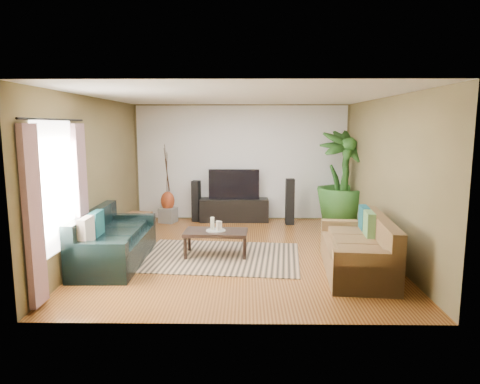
{
  "coord_description": "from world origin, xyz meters",
  "views": [
    {
      "loc": [
        0.11,
        -7.3,
        2.23
      ],
      "look_at": [
        0.0,
        0.2,
        1.05
      ],
      "focal_mm": 32.0,
      "sensor_mm": 36.0,
      "label": 1
    }
  ],
  "objects_px": {
    "speaker_left": "(196,201)",
    "potted_plant": "(343,179)",
    "vase": "(168,201)",
    "side_table": "(137,225)",
    "coffee_table": "(216,243)",
    "sofa_right": "(357,245)",
    "pedestal": "(168,215)",
    "tv_stand": "(234,210)",
    "sofa_left": "(115,237)",
    "speaker_right": "(290,202)",
    "television": "(234,184)"
  },
  "relations": [
    {
      "from": "sofa_left",
      "to": "side_table",
      "type": "distance_m",
      "value": 1.58
    },
    {
      "from": "speaker_left",
      "to": "potted_plant",
      "type": "relative_size",
      "value": 0.45
    },
    {
      "from": "tv_stand",
      "to": "television",
      "type": "bearing_deg",
      "value": 0.0
    },
    {
      "from": "pedestal",
      "to": "tv_stand",
      "type": "bearing_deg",
      "value": 5.68
    },
    {
      "from": "side_table",
      "to": "tv_stand",
      "type": "bearing_deg",
      "value": 38.55
    },
    {
      "from": "coffee_table",
      "to": "vase",
      "type": "relative_size",
      "value": 2.44
    },
    {
      "from": "pedestal",
      "to": "vase",
      "type": "relative_size",
      "value": 0.78
    },
    {
      "from": "sofa_left",
      "to": "tv_stand",
      "type": "bearing_deg",
      "value": -31.67
    },
    {
      "from": "speaker_left",
      "to": "side_table",
      "type": "xyz_separation_m",
      "value": [
        -1.01,
        -1.47,
        -0.23
      ]
    },
    {
      "from": "pedestal",
      "to": "coffee_table",
      "type": "bearing_deg",
      "value": -63.09
    },
    {
      "from": "potted_plant",
      "to": "vase",
      "type": "relative_size",
      "value": 4.8
    },
    {
      "from": "sofa_left",
      "to": "television",
      "type": "height_order",
      "value": "television"
    },
    {
      "from": "pedestal",
      "to": "side_table",
      "type": "distance_m",
      "value": 1.4
    },
    {
      "from": "vase",
      "to": "side_table",
      "type": "relative_size",
      "value": 0.89
    },
    {
      "from": "sofa_right",
      "to": "television",
      "type": "bearing_deg",
      "value": -145.32
    },
    {
      "from": "pedestal",
      "to": "vase",
      "type": "height_order",
      "value": "vase"
    },
    {
      "from": "coffee_table",
      "to": "vase",
      "type": "xyz_separation_m",
      "value": [
        -1.28,
        2.53,
        0.28
      ]
    },
    {
      "from": "pedestal",
      "to": "sofa_left",
      "type": "bearing_deg",
      "value": -96.4
    },
    {
      "from": "sofa_right",
      "to": "speaker_left",
      "type": "relative_size",
      "value": 2.12
    },
    {
      "from": "vase",
      "to": "potted_plant",
      "type": "bearing_deg",
      "value": -3.62
    },
    {
      "from": "sofa_left",
      "to": "vase",
      "type": "xyz_separation_m",
      "value": [
        0.33,
        2.92,
        0.07
      ]
    },
    {
      "from": "sofa_left",
      "to": "potted_plant",
      "type": "relative_size",
      "value": 0.99
    },
    {
      "from": "television",
      "to": "speaker_left",
      "type": "height_order",
      "value": "television"
    },
    {
      "from": "sofa_right",
      "to": "coffee_table",
      "type": "relative_size",
      "value": 1.89
    },
    {
      "from": "television",
      "to": "potted_plant",
      "type": "relative_size",
      "value": 0.55
    },
    {
      "from": "speaker_left",
      "to": "speaker_right",
      "type": "bearing_deg",
      "value": 6.85
    },
    {
      "from": "vase",
      "to": "sofa_right",
      "type": "bearing_deg",
      "value": -43.75
    },
    {
      "from": "television",
      "to": "potted_plant",
      "type": "height_order",
      "value": "potted_plant"
    },
    {
      "from": "television",
      "to": "speaker_left",
      "type": "bearing_deg",
      "value": -177.62
    },
    {
      "from": "sofa_right",
      "to": "pedestal",
      "type": "distance_m",
      "value": 4.83
    },
    {
      "from": "coffee_table",
      "to": "pedestal",
      "type": "bearing_deg",
      "value": 120.1
    },
    {
      "from": "tv_stand",
      "to": "side_table",
      "type": "distance_m",
      "value": 2.41
    },
    {
      "from": "sofa_right",
      "to": "potted_plant",
      "type": "relative_size",
      "value": 0.96
    },
    {
      "from": "potted_plant",
      "to": "speaker_left",
      "type": "bearing_deg",
      "value": 173.7
    },
    {
      "from": "sofa_left",
      "to": "potted_plant",
      "type": "xyz_separation_m",
      "value": [
        4.27,
        2.67,
        0.63
      ]
    },
    {
      "from": "television",
      "to": "pedestal",
      "type": "height_order",
      "value": "television"
    },
    {
      "from": "sofa_right",
      "to": "pedestal",
      "type": "bearing_deg",
      "value": -128.45
    },
    {
      "from": "sofa_right",
      "to": "side_table",
      "type": "relative_size",
      "value": 4.1
    },
    {
      "from": "potted_plant",
      "to": "tv_stand",
      "type": "bearing_deg",
      "value": 170.6
    },
    {
      "from": "coffee_table",
      "to": "potted_plant",
      "type": "bearing_deg",
      "value": 43.82
    },
    {
      "from": "vase",
      "to": "side_table",
      "type": "bearing_deg",
      "value": -105.19
    },
    {
      "from": "potted_plant",
      "to": "vase",
      "type": "bearing_deg",
      "value": 176.38
    },
    {
      "from": "sofa_right",
      "to": "coffee_table",
      "type": "bearing_deg",
      "value": -104.77
    },
    {
      "from": "vase",
      "to": "side_table",
      "type": "height_order",
      "value": "vase"
    },
    {
      "from": "potted_plant",
      "to": "sofa_left",
      "type": "bearing_deg",
      "value": -148.0
    },
    {
      "from": "speaker_right",
      "to": "speaker_left",
      "type": "bearing_deg",
      "value": 170.92
    },
    {
      "from": "sofa_right",
      "to": "vase",
      "type": "xyz_separation_m",
      "value": [
        -3.48,
        3.33,
        0.07
      ]
    },
    {
      "from": "sofa_left",
      "to": "potted_plant",
      "type": "bearing_deg",
      "value": -58.63
    },
    {
      "from": "vase",
      "to": "coffee_table",
      "type": "bearing_deg",
      "value": -63.09
    },
    {
      "from": "sofa_right",
      "to": "speaker_right",
      "type": "bearing_deg",
      "value": -162.39
    }
  ]
}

